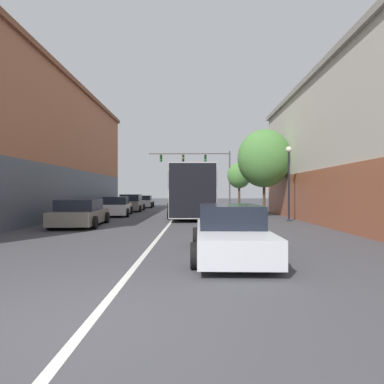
# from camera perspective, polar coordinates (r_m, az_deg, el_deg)

# --- Properties ---
(ground_plane) EXTENTS (160.00, 160.00, 0.00)m
(ground_plane) POSITION_cam_1_polar(r_m,az_deg,el_deg) (4.23, -19.16, -22.72)
(ground_plane) COLOR #424247
(lane_center_line) EXTENTS (0.14, 47.36, 0.01)m
(lane_center_line) POSITION_cam_1_polar(r_m,az_deg,el_deg) (21.45, -2.98, -4.44)
(lane_center_line) COLOR silver
(lane_center_line) RESTS_ON ground_plane
(bus) EXTENTS (3.18, 11.89, 3.25)m
(bus) POSITION_cam_1_polar(r_m,az_deg,el_deg) (21.66, -0.25, 0.43)
(bus) COLOR #B7B7BC
(bus) RESTS_ON ground_plane
(hatchback_foreground) EXTENTS (2.00, 4.38, 1.30)m
(hatchback_foreground) POSITION_cam_1_polar(r_m,az_deg,el_deg) (7.90, 7.19, -7.48)
(hatchback_foreground) COLOR silver
(hatchback_foreground) RESTS_ON ground_plane
(parked_car_left_near) EXTENTS (2.41, 4.38, 1.29)m
(parked_car_left_near) POSITION_cam_1_polar(r_m,az_deg,el_deg) (15.52, -20.45, -3.84)
(parked_car_left_near) COLOR slate
(parked_car_left_near) RESTS_ON ground_plane
(parked_car_left_mid) EXTENTS (2.29, 4.14, 1.31)m
(parked_car_left_mid) POSITION_cam_1_polar(r_m,az_deg,el_deg) (32.89, -9.22, -1.84)
(parked_car_left_mid) COLOR silver
(parked_car_left_mid) RESTS_ON ground_plane
(parked_car_left_far) EXTENTS (2.37, 4.77, 1.33)m
(parked_car_left_far) POSITION_cam_1_polar(r_m,az_deg,el_deg) (21.84, -14.15, -2.71)
(parked_car_left_far) COLOR silver
(parked_car_left_far) RESTS_ON ground_plane
(parked_car_left_distant) EXTENTS (2.18, 4.37, 1.47)m
(parked_car_left_distant) POSITION_cam_1_polar(r_m,az_deg,el_deg) (26.73, -11.45, -2.12)
(parked_car_left_distant) COLOR slate
(parked_car_left_distant) RESTS_ON ground_plane
(traffic_signal_gantry) EXTENTS (9.56, 0.36, 6.50)m
(traffic_signal_gantry) POSITION_cam_1_polar(r_m,az_deg,el_deg) (35.18, 1.93, 5.21)
(traffic_signal_gantry) COLOR #514C47
(traffic_signal_gantry) RESTS_ON ground_plane
(street_lamp) EXTENTS (0.34, 0.34, 4.25)m
(street_lamp) POSITION_cam_1_polar(r_m,az_deg,el_deg) (17.86, 17.96, 3.00)
(street_lamp) COLOR black
(street_lamp) RESTS_ON ground_plane
(street_tree_near) EXTENTS (3.56, 3.21, 5.90)m
(street_tree_near) POSITION_cam_1_polar(r_m,az_deg,el_deg) (20.93, 13.56, 6.23)
(street_tree_near) COLOR #4C3823
(street_tree_near) RESTS_ON ground_plane
(street_tree_far) EXTENTS (2.50, 2.25, 4.84)m
(street_tree_far) POSITION_cam_1_polar(r_m,az_deg,el_deg) (32.32, 8.97, 3.11)
(street_tree_far) COLOR #4C3823
(street_tree_far) RESTS_ON ground_plane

